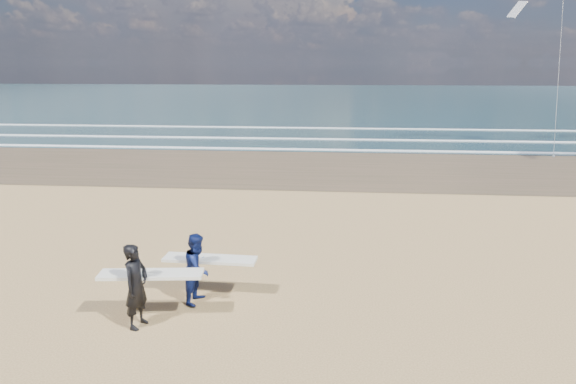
# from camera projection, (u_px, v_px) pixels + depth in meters

# --- Properties ---
(ocean) EXTENTS (220.00, 100.00, 0.02)m
(ocean) POSITION_uv_depth(u_px,v_px,m) (443.00, 99.00, 78.63)
(ocean) COLOR #1B373D
(ocean) RESTS_ON ground
(foam_breakers) EXTENTS (220.00, 11.70, 0.05)m
(foam_breakers) POSITION_uv_depth(u_px,v_px,m) (568.00, 141.00, 36.22)
(foam_breakers) COLOR white
(foam_breakers) RESTS_ON ground
(surfer_near) EXTENTS (2.24, 1.11, 1.82)m
(surfer_near) POSITION_uv_depth(u_px,v_px,m) (138.00, 284.00, 10.68)
(surfer_near) COLOR black
(surfer_near) RESTS_ON ground
(surfer_far) EXTENTS (2.22, 1.11, 1.65)m
(surfer_far) POSITION_uv_depth(u_px,v_px,m) (199.00, 267.00, 11.82)
(surfer_far) COLOR #0E194E
(surfer_far) RESTS_ON ground
(kite_1) EXTENTS (5.83, 4.74, 11.02)m
(kite_1) POSITION_uv_depth(u_px,v_px,m) (560.00, 51.00, 31.20)
(kite_1) COLOR slate
(kite_1) RESTS_ON ground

